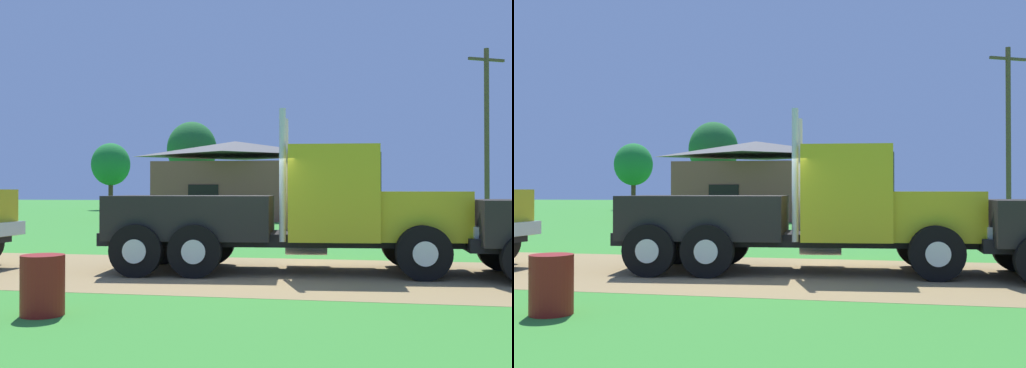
# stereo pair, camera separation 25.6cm
# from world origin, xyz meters

# --- Properties ---
(ground_plane) EXTENTS (200.00, 200.00, 0.00)m
(ground_plane) POSITION_xyz_m (0.00, 0.00, 0.00)
(ground_plane) COLOR #388730
(dirt_track) EXTENTS (120.00, 5.93, 0.01)m
(dirt_track) POSITION_xyz_m (0.00, 0.00, 0.00)
(dirt_track) COLOR #947B4E
(dirt_track) RESTS_ON ground_plane
(truck_foreground_white) EXTENTS (8.26, 3.23, 3.56)m
(truck_foreground_white) POSITION_xyz_m (1.03, 0.48, 1.29)
(truck_foreground_white) COLOR black
(truck_foreground_white) RESTS_ON ground_plane
(steel_barrel) EXTENTS (0.63, 0.63, 0.88)m
(steel_barrel) POSITION_xyz_m (-1.98, -4.82, 0.44)
(steel_barrel) COLOR maroon
(steel_barrel) RESTS_ON ground_plane
(shed_building) EXTENTS (10.08, 7.70, 5.02)m
(shed_building) POSITION_xyz_m (-5.39, 24.27, 2.42)
(shed_building) COLOR brown
(shed_building) RESTS_ON ground_plane
(utility_pole_near) EXTENTS (2.03, 1.10, 9.44)m
(utility_pole_near) POSITION_xyz_m (9.18, 20.32, 4.98)
(utility_pole_near) COLOR brown
(utility_pole_near) RESTS_ON ground_plane
(tree_left) EXTENTS (3.72, 3.72, 6.46)m
(tree_left) POSITION_xyz_m (-21.32, 40.91, 4.38)
(tree_left) COLOR #513823
(tree_left) RESTS_ON ground_plane
(tree_mid) EXTENTS (3.84, 3.84, 7.18)m
(tree_mid) POSITION_xyz_m (-10.32, 31.20, 5.03)
(tree_mid) COLOR #513823
(tree_mid) RESTS_ON ground_plane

